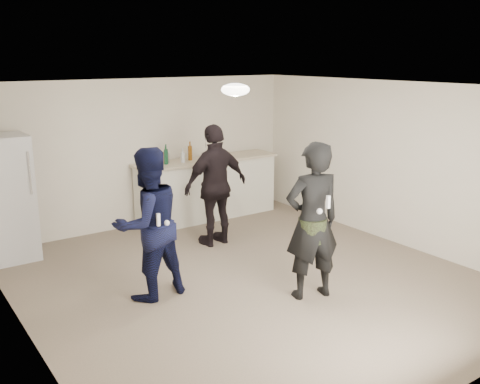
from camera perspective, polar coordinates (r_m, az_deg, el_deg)
floor at (r=7.13m, az=0.93°, el=-9.32°), size 6.00×6.00×0.00m
ceiling at (r=6.54m, az=1.02°, el=11.17°), size 6.00×6.00×0.00m
wall_back at (r=9.27m, az=-9.97°, el=4.13°), size 6.00×0.00×6.00m
wall_front at (r=4.74m, az=22.85°, el=-6.73°), size 6.00×0.00×6.00m
wall_left at (r=5.64m, az=-22.38°, el=-3.40°), size 0.00×6.00×6.00m
wall_right at (r=8.59m, az=16.04°, el=2.98°), size 0.00×6.00×6.00m
counter at (r=9.60m, az=-3.50°, el=0.25°), size 2.60×0.56×1.05m
counter_top at (r=9.48m, az=-3.55°, el=3.44°), size 2.68×0.64×0.04m
fridge at (r=8.26m, az=-23.74°, el=-0.63°), size 0.70×0.70×1.80m
fridge_handle at (r=7.87m, az=-21.49°, el=1.90°), size 0.02×0.02×0.60m
ceiling_dome at (r=6.79m, az=-0.49°, el=10.87°), size 0.36×0.36×0.16m
shaker at (r=9.18m, az=-7.80°, el=3.63°), size 0.08×0.08×0.17m
man at (r=6.44m, az=-9.78°, el=-3.40°), size 0.97×0.80×1.84m
woman at (r=6.40m, az=7.73°, el=-3.11°), size 0.79×0.62×1.91m
camo_shorts at (r=6.43m, az=7.70°, el=-4.01°), size 0.34×0.34×0.28m
spectator at (r=8.17m, az=-2.58°, el=0.72°), size 1.12×0.51×1.87m
remote_man at (r=6.16m, az=-8.72°, el=-2.93°), size 0.04×0.04×0.15m
nunchuk_man at (r=6.26m, az=-7.83°, el=-3.29°), size 0.07×0.07×0.07m
remote_woman at (r=6.15m, az=9.39°, el=-1.06°), size 0.04×0.04×0.15m
nunchuk_woman at (r=6.13m, az=8.48°, el=-2.05°), size 0.07×0.07×0.07m
bottle_cluster at (r=9.17m, az=-7.01°, el=3.82°), size 0.58×0.18×0.25m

